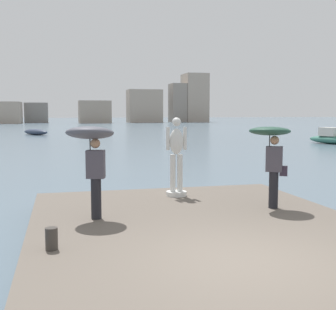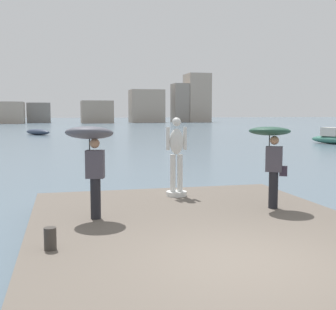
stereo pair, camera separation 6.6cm
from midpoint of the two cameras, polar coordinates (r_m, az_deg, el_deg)
The scene contains 9 objects.
ground_plane at distance 46.23m, azimuth -10.16°, elevation 2.15°, with size 400.00×400.00×0.00m, color slate.
pier at distance 8.69m, azimuth 5.49°, elevation -11.00°, with size 6.90×9.58×0.40m, color #60564C.
statue_white_figure at distance 11.86m, azimuth 1.27°, elevation -0.52°, with size 0.58×0.56×2.15m.
onlooker_left at distance 9.39m, azimuth -9.85°, elevation 1.28°, with size 1.26×1.28×2.04m.
onlooker_right at distance 10.60m, azimuth 13.54°, elevation 1.28°, with size 1.35×1.35×1.98m.
mooring_bollard at distance 7.61m, azimuth -14.93°, elevation -10.53°, with size 0.21×0.21×0.37m, color #38332D.
boat_near at distance 54.94m, azimuth -16.65°, elevation 2.91°, with size 3.62×4.25×0.73m.
boat_leftward at distance 39.97m, azimuth 20.94°, elevation 2.07°, with size 2.91×4.72×1.41m.
distant_skyline at distance 118.19m, azimuth -11.90°, elevation 6.50°, with size 79.42×13.85×13.85m.
Camera 2 is at (-2.71, -6.08, 2.67)m, focal length 46.53 mm.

